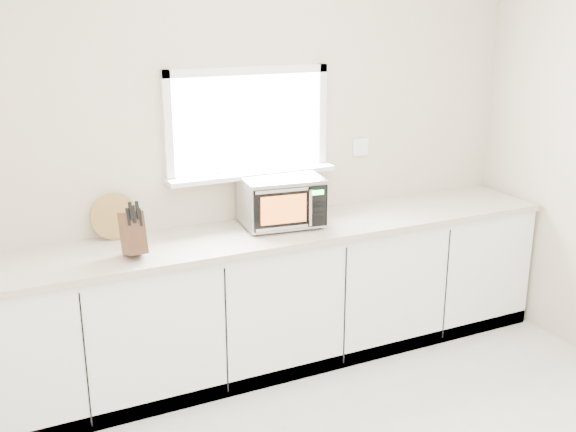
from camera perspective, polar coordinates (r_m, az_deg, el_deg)
back_wall at (r=4.36m, az=-3.43°, el=5.48°), size 4.00×0.17×2.70m
cabinets at (r=4.38m, az=-1.73°, el=-7.14°), size 3.92×0.60×0.88m
countertop at (r=4.21m, az=-1.73°, el=-1.46°), size 3.92×0.64×0.04m
microwave at (r=4.25m, az=-0.56°, el=1.35°), size 0.53×0.45×0.32m
knife_block at (r=3.81m, az=-13.01°, el=-1.34°), size 0.11×0.23×0.33m
cutting_board at (r=4.13m, az=-14.49°, el=-0.04°), size 0.28×0.07×0.28m
coffee_grinder at (r=4.30m, az=2.51°, el=0.59°), size 0.13×0.13×0.20m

